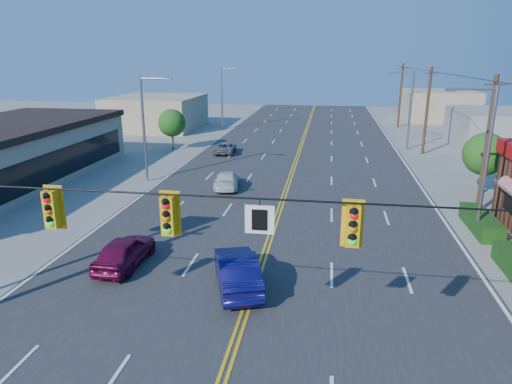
# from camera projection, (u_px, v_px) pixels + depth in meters

# --- Properties ---
(road) EXTENTS (20.00, 120.00, 0.06)m
(road) POSITION_uv_depth(u_px,v_px,m) (285.00, 194.00, 32.12)
(road) COLOR #2D2D30
(road) RESTS_ON ground
(signal_span) EXTENTS (24.32, 0.34, 9.00)m
(signal_span) POSITION_uv_depth(u_px,v_px,m) (209.00, 237.00, 11.83)
(signal_span) COLOR #47301E
(signal_span) RESTS_ON ground
(streetlight_se) EXTENTS (2.55, 0.25, 8.00)m
(streetlight_se) POSITION_uv_depth(u_px,v_px,m) (483.00, 154.00, 23.54)
(streetlight_se) COLOR gray
(streetlight_se) RESTS_ON ground
(streetlight_ne) EXTENTS (2.55, 0.25, 8.00)m
(streetlight_ne) POSITION_uv_depth(u_px,v_px,m) (409.00, 106.00, 46.24)
(streetlight_ne) COLOR gray
(streetlight_ne) RESTS_ON ground
(streetlight_sw) EXTENTS (2.55, 0.25, 8.00)m
(streetlight_sw) POSITION_uv_depth(u_px,v_px,m) (146.00, 123.00, 34.35)
(streetlight_sw) COLOR gray
(streetlight_sw) RESTS_ON ground
(streetlight_nw) EXTENTS (2.55, 0.25, 8.00)m
(streetlight_nw) POSITION_uv_depth(u_px,v_px,m) (223.00, 95.00, 58.94)
(streetlight_nw) COLOR gray
(streetlight_nw) RESTS_ON ground
(utility_pole_near) EXTENTS (0.28, 0.28, 8.40)m
(utility_pole_near) POSITION_uv_depth(u_px,v_px,m) (487.00, 146.00, 27.20)
(utility_pole_near) COLOR #47301E
(utility_pole_near) RESTS_ON ground
(utility_pole_mid) EXTENTS (0.28, 0.28, 8.40)m
(utility_pole_mid) POSITION_uv_depth(u_px,v_px,m) (427.00, 111.00, 44.23)
(utility_pole_mid) COLOR #47301E
(utility_pole_mid) RESTS_ON ground
(utility_pole_far) EXTENTS (0.28, 0.28, 8.40)m
(utility_pole_far) POSITION_uv_depth(u_px,v_px,m) (400.00, 96.00, 61.25)
(utility_pole_far) COLOR #47301E
(utility_pole_far) RESTS_ON ground
(tree_kfc_rear) EXTENTS (2.94, 2.94, 4.41)m
(tree_kfc_rear) POSITION_uv_depth(u_px,v_px,m) (485.00, 154.00, 31.15)
(tree_kfc_rear) COLOR #47301E
(tree_kfc_rear) RESTS_ON ground
(tree_west) EXTENTS (2.80, 2.80, 4.20)m
(tree_west) POSITION_uv_depth(u_px,v_px,m) (172.00, 123.00, 46.53)
(tree_west) COLOR #47301E
(tree_west) RESTS_ON ground
(bld_west_far) EXTENTS (11.00, 12.00, 4.20)m
(bld_west_far) POSITION_uv_depth(u_px,v_px,m) (157.00, 112.00, 61.02)
(bld_west_far) COLOR tan
(bld_west_far) RESTS_ON ground
(bld_east_far) EXTENTS (10.00, 10.00, 4.40)m
(bld_east_far) POSITION_uv_depth(u_px,v_px,m) (438.00, 106.00, 68.38)
(bld_east_far) COLOR tan
(bld_east_far) RESTS_ON ground
(car_magenta) EXTENTS (1.73, 4.14, 1.40)m
(car_magenta) POSITION_uv_depth(u_px,v_px,m) (125.00, 252.00, 21.01)
(car_magenta) COLOR maroon
(car_magenta) RESTS_ON ground
(car_blue) EXTENTS (2.99, 4.88, 1.52)m
(car_blue) POSITION_uv_depth(u_px,v_px,m) (237.00, 271.00, 19.05)
(car_blue) COLOR #0F0E52
(car_blue) RESTS_ON ground
(car_white) EXTENTS (2.28, 4.38, 1.21)m
(car_white) POSITION_uv_depth(u_px,v_px,m) (227.00, 180.00, 33.45)
(car_white) COLOR silver
(car_white) RESTS_ON ground
(car_silver) EXTENTS (2.19, 4.19, 1.13)m
(car_silver) POSITION_uv_depth(u_px,v_px,m) (225.00, 148.00, 45.30)
(car_silver) COLOR gray
(car_silver) RESTS_ON ground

